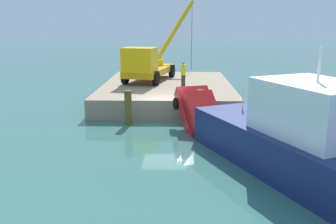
# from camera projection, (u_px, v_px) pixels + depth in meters

# --- Properties ---
(ground) EXTENTS (200.00, 200.00, 0.00)m
(ground) POSITION_uv_depth(u_px,v_px,m) (164.00, 120.00, 21.59)
(ground) COLOR #386B60
(dock) EXTENTS (12.57, 9.05, 1.19)m
(dock) POSITION_uv_depth(u_px,v_px,m) (167.00, 91.00, 27.34)
(dock) COLOR gray
(dock) RESTS_ON ground
(crane_truck) EXTENTS (9.81, 5.45, 6.20)m
(crane_truck) POSITION_uv_depth(u_px,v_px,m) (148.00, 63.00, 27.67)
(crane_truck) COLOR orange
(crane_truck) RESTS_ON dock
(dock_worker) EXTENTS (0.34, 0.34, 1.69)m
(dock_worker) POSITION_uv_depth(u_px,v_px,m) (183.00, 73.00, 25.95)
(dock_worker) COLOR #373737
(dock_worker) RESTS_ON dock
(salvaged_car) EXTENTS (4.02, 2.94, 3.31)m
(salvaged_car) POSITION_uv_depth(u_px,v_px,m) (201.00, 119.00, 19.36)
(salvaged_car) COLOR red
(salvaged_car) RESTS_ON ground
(piling_near) EXTENTS (0.39, 0.39, 1.89)m
(piling_near) POSITION_uv_depth(u_px,v_px,m) (128.00, 108.00, 20.52)
(piling_near) COLOR brown
(piling_near) RESTS_ON ground
(piling_mid) EXTENTS (0.38, 0.38, 1.99)m
(piling_mid) POSITION_uv_depth(u_px,v_px,m) (200.00, 108.00, 20.17)
(piling_mid) COLOR brown
(piling_mid) RESTS_ON ground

